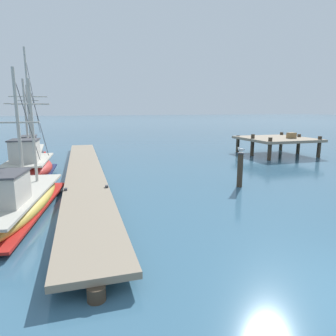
% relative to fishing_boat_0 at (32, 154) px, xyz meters
% --- Properties ---
extents(floating_dock, '(3.92, 22.89, 0.53)m').
position_rel_fishing_boat_0_xyz_m(floating_dock, '(2.87, -5.55, -0.24)').
color(floating_dock, gray).
rests_on(floating_dock, ground).
extents(fishing_boat_0, '(1.74, 7.75, 5.22)m').
position_rel_fishing_boat_0_xyz_m(fishing_boat_0, '(0.00, 0.00, 0.00)').
color(fishing_boat_0, black).
rests_on(fishing_boat_0, ground).
extents(fishing_boat_1, '(3.22, 7.68, 4.99)m').
position_rel_fishing_boat_0_xyz_m(fishing_boat_1, '(0.11, -11.03, -0.11)').
color(fishing_boat_1, gold).
rests_on(fishing_boat_1, ground).
extents(fishing_boat_2, '(2.80, 6.99, 6.87)m').
position_rel_fishing_boat_0_xyz_m(fishing_boat_2, '(0.11, -5.22, 0.10)').
color(fishing_boat_2, '#AD2823').
rests_on(fishing_boat_2, ground).
extents(pier_platform, '(5.58, 5.62, 1.82)m').
position_rel_fishing_boat_0_xyz_m(pier_platform, '(18.22, -3.14, 0.63)').
color(pier_platform, gray).
rests_on(pier_platform, ground).
extents(mooring_piling, '(0.30, 0.30, 1.63)m').
position_rel_fishing_boat_0_xyz_m(mooring_piling, '(9.41, -10.63, 0.25)').
color(mooring_piling, '#3D3023').
rests_on(mooring_piling, ground).
extents(perched_seagull, '(0.33, 0.28, 0.27)m').
position_rel_fishing_boat_0_xyz_m(perched_seagull, '(9.41, -10.63, 1.18)').
color(perched_seagull, gold).
rests_on(perched_seagull, mooring_piling).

